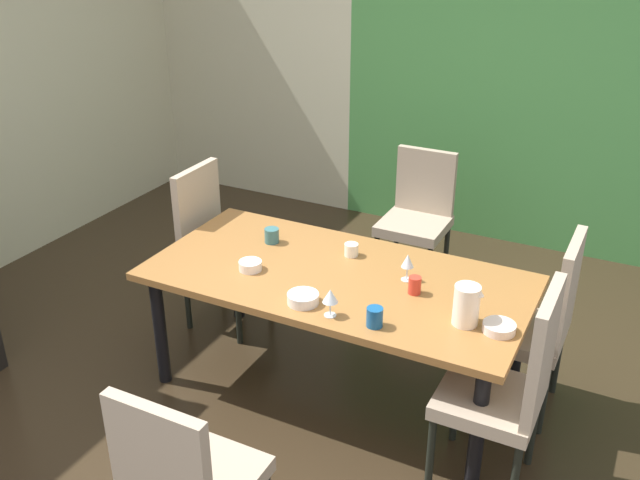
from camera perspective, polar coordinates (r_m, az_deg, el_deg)
name	(u,v)px	position (r m, az deg, el deg)	size (l,w,h in m)	color
ground_plane	(267,413)	(3.95, -4.27, -13.61)	(5.43, 5.58, 0.02)	#302517
back_panel_interior	(250,33)	(6.39, -5.60, 16.16)	(1.94, 0.10, 2.88)	beige
garden_window_panel	(579,63)	(5.47, 19.99, 13.17)	(3.48, 0.10, 2.88)	#478D46
dining_table	(337,287)	(3.75, 1.37, -3.75)	(1.99, 0.98, 0.71)	#946231
chair_head_far	(418,212)	(4.98, 7.87, 2.27)	(0.44, 0.45, 0.94)	tan
chair_head_near	(184,479)	(2.85, -10.82, -18.26)	(0.44, 0.44, 0.95)	tan
chair_left_far	(215,241)	(4.49, -8.41, -0.11)	(0.44, 0.44, 1.02)	tan
chair_right_near	(511,384)	(3.29, 15.02, -11.08)	(0.44, 0.44, 1.05)	tan
chair_right_far	(539,319)	(3.82, 17.11, -6.03)	(0.44, 0.44, 1.01)	tan
wine_glass_left	(330,297)	(3.32, 0.83, -4.55)	(0.07, 0.07, 0.14)	silver
wine_glass_near_window	(408,262)	(3.65, 7.03, -1.74)	(0.06, 0.06, 0.15)	silver
serving_bowl_south	(250,265)	(3.77, -5.60, -2.04)	(0.12, 0.12, 0.05)	white
serving_bowl_right	(499,328)	(3.34, 14.14, -6.81)	(0.15, 0.15, 0.04)	silver
serving_bowl_east	(303,298)	(3.46, -1.37, -4.69)	(0.15, 0.15, 0.05)	white
cup_rear	(415,285)	(3.56, 7.58, -3.61)	(0.06, 0.06, 0.09)	red
cup_corner	(375,317)	(3.28, 4.41, -6.15)	(0.08, 0.08, 0.09)	#154E87
cup_near_shelf	(351,250)	(3.90, 2.52, -0.78)	(0.08, 0.08, 0.07)	white
cup_center	(272,235)	(4.05, -3.88, 0.36)	(0.08, 0.08, 0.08)	#35686D
pitcher_north	(467,305)	(3.33, 11.64, -5.11)	(0.14, 0.12, 0.20)	white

